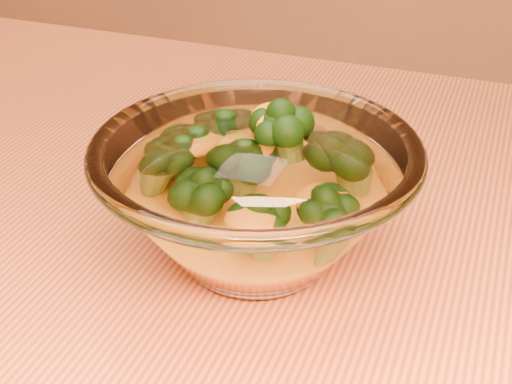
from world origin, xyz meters
The scene contains 3 objects.
glass_bowl centered at (-0.06, 0.03, 0.80)m, with size 0.21×0.21×0.09m.
cheese_sauce centered at (-0.06, 0.03, 0.78)m, with size 0.12×0.12×0.03m, color #FFAA15.
broccoli_heap centered at (-0.07, 0.04, 0.81)m, with size 0.14×0.12×0.08m.
Camera 1 is at (0.07, -0.33, 1.03)m, focal length 50.00 mm.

